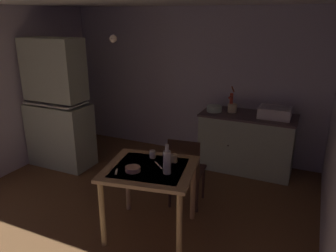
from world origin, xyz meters
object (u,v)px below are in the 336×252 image
Objects in this scene: sink_basin at (275,112)px; dining_table at (150,177)px; chair_far_side at (186,170)px; mixing_bowl_counter at (214,109)px; hutch_cabinet at (58,108)px; glass_bottle at (167,162)px; serving_bowl_wide at (133,169)px; hand_pump at (231,101)px; mug_tall at (174,158)px.

sink_basin is 0.43× the size of dining_table.
chair_far_side is at bearing 76.92° from dining_table.
mixing_bowl_counter is 0.25× the size of chair_far_side.
glass_bottle is at bearing -23.70° from hutch_cabinet.
serving_bowl_wide reaches higher than dining_table.
mixing_bowl_counter is 0.74× the size of glass_bottle.
hutch_cabinet is 6.44× the size of glass_bottle.
sink_basin is at bearing -4.02° from hand_pump.
dining_table is at bearing 167.99° from glass_bottle.
hand_pump is 2.08m from glass_bottle.
sink_basin is 1.95× the size of mixing_bowl_counter.
mug_tall reaches higher than serving_bowl_wide.
hutch_cabinet is 4.43× the size of sink_basin.
dining_table is at bearing -92.66° from mixing_bowl_counter.
sink_basin is 1.63m from chair_far_side.
glass_bottle reaches higher than mixing_bowl_counter.
chair_far_side is at bearing -87.36° from mixing_bowl_counter.
hutch_cabinet is at bearing -161.33° from sink_basin.
mixing_bowl_counter is at bearing -157.23° from hand_pump.
hand_pump is 2.55× the size of serving_bowl_wide.
chair_far_side is 2.96× the size of glass_bottle.
glass_bottle is at bearing -86.36° from mixing_bowl_counter.
sink_basin is at bearing 3.29° from mixing_bowl_counter.
sink_basin is at bearing 63.12° from serving_bowl_wide.
hutch_cabinet is 8.64× the size of mixing_bowl_counter.
sink_basin is 1.13× the size of hand_pump.
serving_bowl_wide is 0.50× the size of glass_bottle.
serving_bowl_wide is (-0.12, -0.14, 0.14)m from dining_table.
serving_bowl_wide is at bearing -95.67° from mixing_bowl_counter.
hand_pump reaches higher than mug_tall.
chair_far_side is at bearing -121.23° from sink_basin.
dining_table is (-0.96, -1.98, -0.29)m from sink_basin.
mixing_bowl_counter is 0.22× the size of dining_table.
mixing_bowl_counter is at bearing -176.71° from sink_basin.
mug_tall is 0.28m from glass_bottle.
serving_bowl_wide is 0.47m from mug_tall.
sink_basin is 1.45× the size of glass_bottle.
hutch_cabinet is at bearing 171.91° from chair_far_side.
hutch_cabinet reaches higher than sink_basin.
hand_pump is 1.82m from mug_tall.
hand_pump is 0.28m from mixing_bowl_counter.
sink_basin reaches higher than dining_table.
hutch_cabinet is 2.29m from dining_table.
mug_tall is (-0.14, -1.80, -0.23)m from hand_pump.
serving_bowl_wide is (-0.21, -2.07, -0.12)m from mixing_bowl_counter.
hand_pump is 0.38× the size of dining_table.
mixing_bowl_counter is at bearing 84.33° from serving_bowl_wide.
glass_bottle is (0.07, -0.69, 0.41)m from chair_far_side.
chair_far_side is (0.15, 0.64, -0.17)m from dining_table.
chair_far_side reaches higher than serving_bowl_wide.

